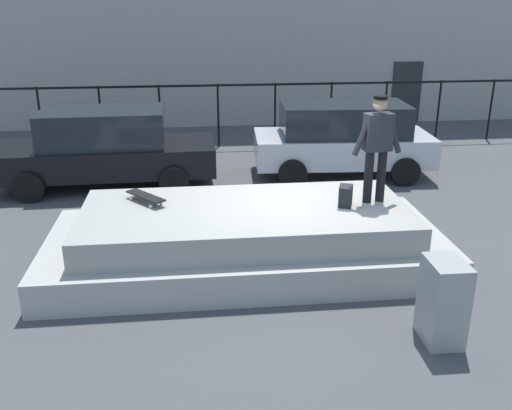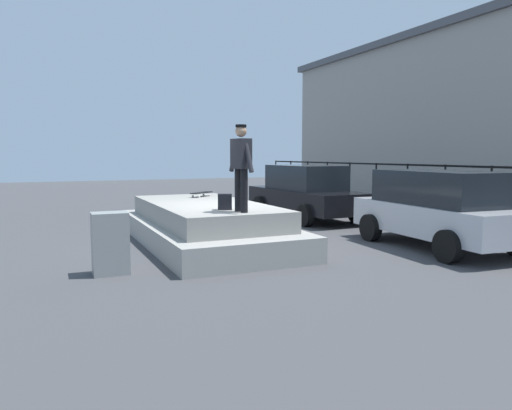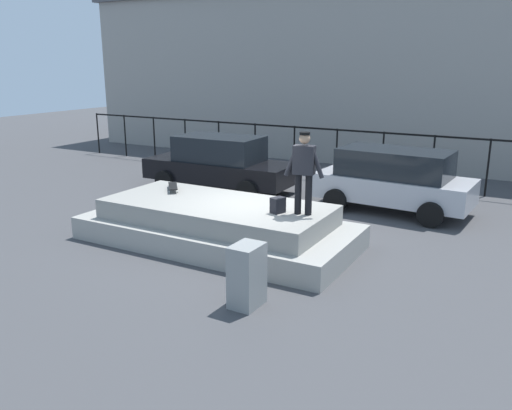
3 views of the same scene
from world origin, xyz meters
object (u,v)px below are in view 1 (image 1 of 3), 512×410
backpack (346,196)px  car_silver_hatchback_mid (343,138)px  skateboard (146,196)px  car_black_sedan_near (105,148)px  utility_box (443,302)px  skateboarder (377,142)px

backpack → car_silver_hatchback_mid: car_silver_hatchback_mid is taller
skateboard → backpack: backpack is taller
skateboard → car_black_sedan_near: 4.03m
utility_box → car_black_sedan_near: bearing=127.3°
skateboarder → skateboard: size_ratio=2.23×
skateboarder → backpack: skateboarder is taller
car_black_sedan_near → car_silver_hatchback_mid: size_ratio=1.15×
skateboard → car_black_sedan_near: (-1.17, 3.85, -0.17)m
skateboard → utility_box: (3.73, -2.83, -0.51)m
skateboarder → skateboard: 3.72m
skateboarder → car_silver_hatchback_mid: skateboarder is taller
skateboarder → skateboard: skateboarder is taller
skateboarder → car_black_sedan_near: 6.44m
skateboarder → utility_box: skateboarder is taller
backpack → utility_box: bearing=-145.4°
backpack → utility_box: backpack is taller
skateboarder → car_silver_hatchback_mid: bearing=81.4°
car_black_sedan_near → utility_box: size_ratio=4.52×
skateboard → backpack: 3.14m
skateboarder → utility_box: size_ratio=1.57×
skateboard → car_black_sedan_near: car_black_sedan_near is taller
skateboard → skateboarder: bearing=-5.5°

